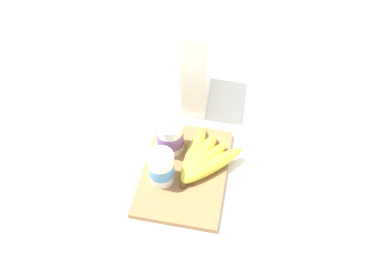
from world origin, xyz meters
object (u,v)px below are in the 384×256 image
yogurt_cup_front (161,168)px  cereal_box (198,61)px  yogurt_cup_back (170,136)px  banana_bunch (202,159)px  cutting_board (185,172)px

yogurt_cup_front → cereal_box: bearing=-5.4°
cereal_box → yogurt_cup_back: (-0.23, 0.03, -0.07)m
cereal_box → banana_bunch: 0.29m
cutting_board → yogurt_cup_front: yogurt_cup_front is taller
cutting_board → cereal_box: bearing=3.7°
banana_bunch → yogurt_cup_back: bearing=69.0°
yogurt_cup_front → yogurt_cup_back: yogurt_cup_back is taller
yogurt_cup_back → banana_bunch: yogurt_cup_back is taller
cutting_board → banana_bunch: banana_bunch is taller
yogurt_cup_back → banana_bunch: (-0.04, -0.09, -0.03)m
yogurt_cup_back → cereal_box: bearing=-8.2°
yogurt_cup_back → banana_bunch: size_ratio=0.48×
cereal_box → banana_bunch: cereal_box is taller
yogurt_cup_front → yogurt_cup_back: bearing=0.9°
cereal_box → banana_bunch: (-0.26, -0.06, -0.10)m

